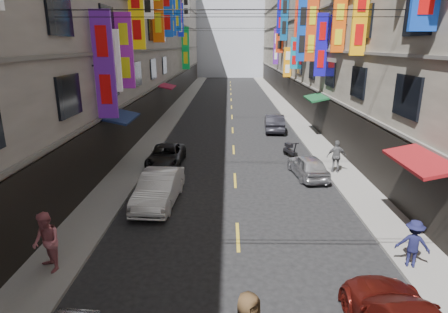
{
  "coord_description": "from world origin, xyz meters",
  "views": [
    {
      "loc": [
        -0.37,
        5.57,
        6.82
      ],
      "look_at": [
        -0.47,
        13.81,
        4.36
      ],
      "focal_mm": 30.0,
      "sensor_mm": 36.0,
      "label": 1
    }
  ],
  "objects_px": {
    "car_left_mid": "(159,188)",
    "pedestrian_rnear": "(413,243)",
    "scooter_far_right": "(290,151)",
    "car_right_mid": "(308,166)",
    "pedestrian_lfar": "(46,242)",
    "pedestrian_rfar": "(337,156)",
    "car_left_far": "(166,156)",
    "car_right_far": "(274,123)"
  },
  "relations": [
    {
      "from": "scooter_far_right",
      "to": "car_left_far",
      "type": "relative_size",
      "value": 0.42
    },
    {
      "from": "car_left_far",
      "to": "car_right_far",
      "type": "relative_size",
      "value": 0.99
    },
    {
      "from": "car_left_far",
      "to": "pedestrian_rfar",
      "type": "distance_m",
      "value": 9.64
    },
    {
      "from": "car_left_mid",
      "to": "car_right_far",
      "type": "relative_size",
      "value": 1.04
    },
    {
      "from": "scooter_far_right",
      "to": "pedestrian_lfar",
      "type": "xyz_separation_m",
      "value": [
        -9.4,
        -12.57,
        0.63
      ]
    },
    {
      "from": "car_left_far",
      "to": "car_right_mid",
      "type": "bearing_deg",
      "value": -13.45
    },
    {
      "from": "pedestrian_lfar",
      "to": "car_left_far",
      "type": "bearing_deg",
      "value": 125.66
    },
    {
      "from": "car_left_mid",
      "to": "pedestrian_rfar",
      "type": "xyz_separation_m",
      "value": [
        8.95,
        4.09,
        0.29
      ]
    },
    {
      "from": "car_right_mid",
      "to": "car_right_far",
      "type": "xyz_separation_m",
      "value": [
        -0.49,
        11.13,
        0.08
      ]
    },
    {
      "from": "car_right_far",
      "to": "car_left_far",
      "type": "bearing_deg",
      "value": 54.81
    },
    {
      "from": "scooter_far_right",
      "to": "pedestrian_rnear",
      "type": "distance_m",
      "value": 12.35
    },
    {
      "from": "pedestrian_rnear",
      "to": "pedestrian_rfar",
      "type": "height_order",
      "value": "pedestrian_rfar"
    },
    {
      "from": "pedestrian_rfar",
      "to": "car_left_far",
      "type": "bearing_deg",
      "value": -5.88
    },
    {
      "from": "car_right_far",
      "to": "pedestrian_rnear",
      "type": "bearing_deg",
      "value": 99.38
    },
    {
      "from": "car_left_mid",
      "to": "pedestrian_rfar",
      "type": "height_order",
      "value": "pedestrian_rfar"
    },
    {
      "from": "scooter_far_right",
      "to": "car_left_mid",
      "type": "bearing_deg",
      "value": 27.92
    },
    {
      "from": "scooter_far_right",
      "to": "pedestrian_lfar",
      "type": "relative_size",
      "value": 0.92
    },
    {
      "from": "car_right_far",
      "to": "pedestrian_lfar",
      "type": "bearing_deg",
      "value": 68.83
    },
    {
      "from": "scooter_far_right",
      "to": "car_left_far",
      "type": "height_order",
      "value": "car_left_far"
    },
    {
      "from": "car_left_far",
      "to": "pedestrian_lfar",
      "type": "xyz_separation_m",
      "value": [
        -1.88,
        -10.91,
        0.49
      ]
    },
    {
      "from": "scooter_far_right",
      "to": "car_left_mid",
      "type": "height_order",
      "value": "car_left_mid"
    },
    {
      "from": "scooter_far_right",
      "to": "pedestrian_lfar",
      "type": "distance_m",
      "value": 15.71
    },
    {
      "from": "car_left_mid",
      "to": "car_left_far",
      "type": "xyz_separation_m",
      "value": [
        -0.56,
        5.55,
        -0.14
      ]
    },
    {
      "from": "scooter_far_right",
      "to": "car_left_mid",
      "type": "relative_size",
      "value": 0.4
    },
    {
      "from": "car_right_mid",
      "to": "pedestrian_rfar",
      "type": "xyz_separation_m",
      "value": [
        1.62,
        0.46,
        0.39
      ]
    },
    {
      "from": "scooter_far_right",
      "to": "car_right_far",
      "type": "relative_size",
      "value": 0.41
    },
    {
      "from": "car_left_mid",
      "to": "pedestrian_rnear",
      "type": "height_order",
      "value": "pedestrian_rnear"
    },
    {
      "from": "car_left_far",
      "to": "car_right_far",
      "type": "height_order",
      "value": "car_right_far"
    },
    {
      "from": "scooter_far_right",
      "to": "car_right_mid",
      "type": "xyz_separation_m",
      "value": [
        0.37,
        -3.59,
        0.18
      ]
    },
    {
      "from": "car_right_mid",
      "to": "car_left_mid",
      "type": "bearing_deg",
      "value": 19.24
    },
    {
      "from": "pedestrian_lfar",
      "to": "pedestrian_rfar",
      "type": "bearing_deg",
      "value": 85.09
    },
    {
      "from": "scooter_far_right",
      "to": "car_left_far",
      "type": "xyz_separation_m",
      "value": [
        -7.53,
        -1.67,
        0.14
      ]
    },
    {
      "from": "scooter_far_right",
      "to": "car_right_mid",
      "type": "distance_m",
      "value": 3.61
    },
    {
      "from": "car_left_mid",
      "to": "car_right_far",
      "type": "distance_m",
      "value": 16.26
    },
    {
      "from": "car_right_mid",
      "to": "car_right_far",
      "type": "distance_m",
      "value": 11.14
    },
    {
      "from": "car_left_mid",
      "to": "pedestrian_rnear",
      "type": "xyz_separation_m",
      "value": [
        8.84,
        -4.98,
        0.17
      ]
    },
    {
      "from": "car_right_mid",
      "to": "pedestrian_lfar",
      "type": "distance_m",
      "value": 13.28
    },
    {
      "from": "pedestrian_rfar",
      "to": "car_right_mid",
      "type": "bearing_deg",
      "value": 18.79
    },
    {
      "from": "car_left_far",
      "to": "pedestrian_rnear",
      "type": "xyz_separation_m",
      "value": [
        9.4,
        -10.53,
        0.31
      ]
    },
    {
      "from": "scooter_far_right",
      "to": "pedestrian_rnear",
      "type": "bearing_deg",
      "value": 80.64
    },
    {
      "from": "car_left_mid",
      "to": "pedestrian_rfar",
      "type": "bearing_deg",
      "value": 28.11
    },
    {
      "from": "car_left_far",
      "to": "car_right_mid",
      "type": "height_order",
      "value": "car_right_mid"
    }
  ]
}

